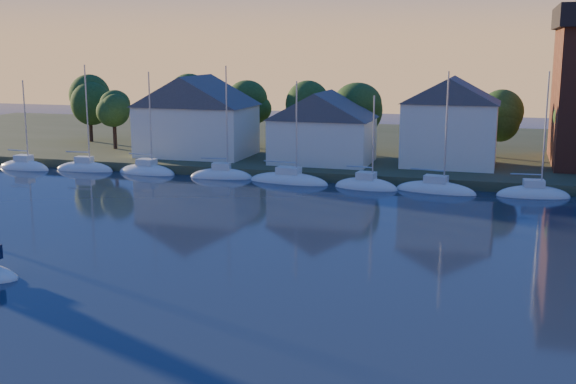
% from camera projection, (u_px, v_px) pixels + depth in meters
% --- Properties ---
extents(shoreline_land, '(160.00, 50.00, 2.00)m').
position_uv_depth(shoreline_land, '(398.00, 151.00, 98.05)').
color(shoreline_land, '#333D23').
rests_on(shoreline_land, ground).
extents(wooden_dock, '(120.00, 3.00, 1.00)m').
position_uv_depth(wooden_dock, '(366.00, 181.00, 76.49)').
color(wooden_dock, brown).
rests_on(wooden_dock, ground).
extents(clubhouse_west, '(13.65, 9.45, 9.64)m').
position_uv_depth(clubhouse_west, '(197.00, 115.00, 87.20)').
color(clubhouse_west, white).
rests_on(clubhouse_west, shoreline_land).
extents(clubhouse_centre, '(11.55, 8.40, 8.08)m').
position_uv_depth(clubhouse_centre, '(323.00, 126.00, 81.86)').
color(clubhouse_centre, white).
rests_on(clubhouse_centre, shoreline_land).
extents(clubhouse_east, '(10.50, 8.40, 9.80)m').
position_uv_depth(clubhouse_east, '(450.00, 121.00, 79.57)').
color(clubhouse_east, white).
rests_on(clubhouse_east, shoreline_land).
extents(tree_line, '(93.40, 5.40, 8.90)m').
position_uv_depth(tree_line, '(401.00, 106.00, 84.80)').
color(tree_line, '#3B251B').
rests_on(tree_line, shoreline_land).
extents(moored_fleet, '(87.50, 2.40, 12.05)m').
position_uv_depth(moored_fleet, '(360.00, 186.00, 73.65)').
color(moored_fleet, silver).
rests_on(moored_fleet, ground).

